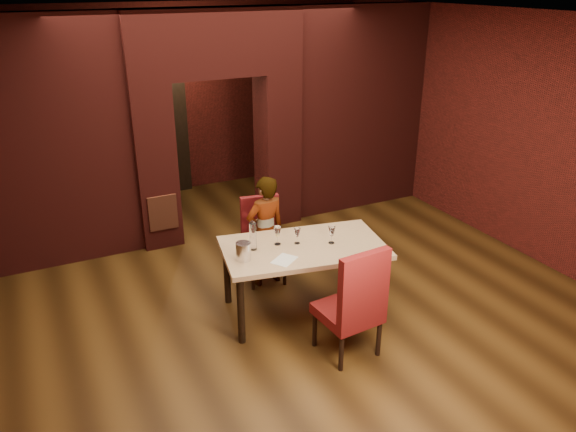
# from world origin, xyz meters

# --- Properties ---
(floor) EXTENTS (8.00, 8.00, 0.00)m
(floor) POSITION_xyz_m (0.00, 0.00, 0.00)
(floor) COLOR #472E11
(floor) RESTS_ON ground
(ceiling) EXTENTS (7.00, 8.00, 0.04)m
(ceiling) POSITION_xyz_m (0.00, 0.00, 3.20)
(ceiling) COLOR silver
(ceiling) RESTS_ON ground
(wall_back) EXTENTS (7.00, 0.04, 3.20)m
(wall_back) POSITION_xyz_m (0.00, 4.00, 1.60)
(wall_back) COLOR maroon
(wall_back) RESTS_ON ground
(wall_right) EXTENTS (0.04, 8.00, 3.20)m
(wall_right) POSITION_xyz_m (3.50, 0.00, 1.60)
(wall_right) COLOR maroon
(wall_right) RESTS_ON ground
(pillar_left) EXTENTS (0.55, 0.55, 2.30)m
(pillar_left) POSITION_xyz_m (-0.95, 2.00, 1.15)
(pillar_left) COLOR maroon
(pillar_left) RESTS_ON ground
(pillar_right) EXTENTS (0.55, 0.55, 2.30)m
(pillar_right) POSITION_xyz_m (0.95, 2.00, 1.15)
(pillar_right) COLOR maroon
(pillar_right) RESTS_ON ground
(lintel) EXTENTS (2.45, 0.55, 0.90)m
(lintel) POSITION_xyz_m (0.00, 2.00, 2.75)
(lintel) COLOR maroon
(lintel) RESTS_ON ground
(wing_wall_left) EXTENTS (2.28, 0.35, 3.20)m
(wing_wall_left) POSITION_xyz_m (-2.36, 2.00, 1.60)
(wing_wall_left) COLOR maroon
(wing_wall_left) RESTS_ON ground
(wing_wall_right) EXTENTS (2.28, 0.35, 3.20)m
(wing_wall_right) POSITION_xyz_m (2.36, 2.00, 1.60)
(wing_wall_right) COLOR maroon
(wing_wall_right) RESTS_ON ground
(vent_panel) EXTENTS (0.40, 0.03, 0.50)m
(vent_panel) POSITION_xyz_m (-0.95, 1.71, 0.55)
(vent_panel) COLOR #AD5132
(vent_panel) RESTS_ON ground
(rear_door) EXTENTS (0.90, 0.08, 2.10)m
(rear_door) POSITION_xyz_m (-0.40, 3.94, 1.05)
(rear_door) COLOR black
(rear_door) RESTS_ON ground
(rear_door_frame) EXTENTS (1.02, 0.04, 2.22)m
(rear_door_frame) POSITION_xyz_m (-0.40, 3.90, 1.05)
(rear_door_frame) COLOR black
(rear_door_frame) RESTS_ON ground
(dining_table) EXTENTS (1.93, 1.31, 0.84)m
(dining_table) POSITION_xyz_m (0.05, -0.57, 0.42)
(dining_table) COLOR tan
(dining_table) RESTS_ON ground
(chair_far) EXTENTS (0.56, 0.56, 1.07)m
(chair_far) POSITION_xyz_m (-0.05, 0.28, 0.53)
(chair_far) COLOR maroon
(chair_far) RESTS_ON ground
(chair_near) EXTENTS (0.60, 0.60, 1.23)m
(chair_near) POSITION_xyz_m (0.10, -1.44, 0.61)
(chair_near) COLOR maroon
(chair_near) RESTS_ON ground
(person_seated) EXTENTS (0.55, 0.39, 1.41)m
(person_seated) POSITION_xyz_m (-0.06, 0.21, 0.71)
(person_seated) COLOR white
(person_seated) RESTS_ON ground
(wine_glass_a) EXTENTS (0.09, 0.09, 0.21)m
(wine_glass_a) POSITION_xyz_m (-0.19, -0.42, 0.94)
(wine_glass_a) COLOR white
(wine_glass_a) RESTS_ON dining_table
(wine_glass_b) EXTENTS (0.08, 0.08, 0.18)m
(wine_glass_b) POSITION_xyz_m (0.02, -0.49, 0.93)
(wine_glass_b) COLOR white
(wine_glass_b) RESTS_ON dining_table
(wine_glass_c) EXTENTS (0.08, 0.08, 0.20)m
(wine_glass_c) POSITION_xyz_m (0.36, -0.65, 0.93)
(wine_glass_c) COLOR white
(wine_glass_c) RESTS_ON dining_table
(tasting_sheet) EXTENTS (0.33, 0.31, 0.00)m
(tasting_sheet) POSITION_xyz_m (-0.29, -0.79, 0.84)
(tasting_sheet) COLOR silver
(tasting_sheet) RESTS_ON dining_table
(wine_bucket) EXTENTS (0.16, 0.16, 0.20)m
(wine_bucket) POSITION_xyz_m (-0.67, -0.59, 0.93)
(wine_bucket) COLOR silver
(wine_bucket) RESTS_ON dining_table
(water_bottle) EXTENTS (0.08, 0.08, 0.34)m
(water_bottle) POSITION_xyz_m (-0.48, -0.42, 1.00)
(water_bottle) COLOR white
(water_bottle) RESTS_ON dining_table
(potted_plant) EXTENTS (0.44, 0.44, 0.37)m
(potted_plant) POSITION_xyz_m (0.63, 0.51, 0.19)
(potted_plant) COLOR #315D27
(potted_plant) RESTS_ON ground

